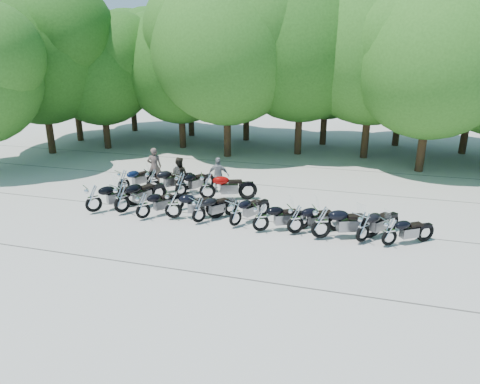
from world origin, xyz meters
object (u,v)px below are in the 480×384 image
(motorcycle_8, at_px, (321,222))
(motorcycle_13, at_px, (181,184))
(motorcycle_9, at_px, (363,226))
(rider_0, at_px, (154,166))
(motorcycle_6, at_px, (261,217))
(motorcycle_7, at_px, (296,219))
(motorcycle_10, at_px, (390,231))
(motorcycle_5, at_px, (235,212))
(motorcycle_0, at_px, (93,198))
(motorcycle_14, at_px, (207,185))
(rider_1, at_px, (179,175))
(rider_2, at_px, (219,175))
(motorcycle_4, at_px, (199,209))
(motorcycle_11, at_px, (123,180))
(motorcycle_3, at_px, (173,204))
(motorcycle_12, at_px, (153,181))
(motorcycle_1, at_px, (122,197))
(motorcycle_2, at_px, (143,205))

(motorcycle_8, height_order, motorcycle_13, motorcycle_8)
(motorcycle_9, relative_size, rider_0, 1.20)
(motorcycle_6, xyz_separation_m, motorcycle_7, (1.24, 0.15, 0.01))
(motorcycle_10, height_order, rider_0, rider_0)
(rider_0, bearing_deg, motorcycle_5, 118.68)
(motorcycle_0, xyz_separation_m, motorcycle_14, (3.89, 2.74, 0.03))
(rider_1, distance_m, rider_2, 1.80)
(motorcycle_4, relative_size, motorcycle_5, 0.99)
(motorcycle_11, bearing_deg, motorcycle_0, 122.58)
(motorcycle_8, xyz_separation_m, motorcycle_13, (-6.50, 2.85, -0.05))
(rider_0, xyz_separation_m, rider_1, (1.70, -0.91, -0.07))
(motorcycle_0, relative_size, rider_2, 1.42)
(motorcycle_5, xyz_separation_m, rider_1, (-3.60, 3.10, 0.26))
(motorcycle_4, height_order, motorcycle_9, motorcycle_9)
(motorcycle_0, bearing_deg, motorcycle_8, -141.09)
(motorcycle_6, bearing_deg, motorcycle_3, 57.62)
(motorcycle_11, relative_size, rider_2, 1.29)
(motorcycle_3, relative_size, rider_1, 1.33)
(motorcycle_12, distance_m, rider_0, 1.60)
(motorcycle_9, bearing_deg, motorcycle_12, 21.33)
(motorcycle_0, height_order, motorcycle_6, motorcycle_0)
(rider_0, bearing_deg, rider_2, 150.84)
(motorcycle_5, bearing_deg, motorcycle_7, -152.70)
(motorcycle_6, height_order, motorcycle_7, motorcycle_7)
(motorcycle_0, bearing_deg, rider_0, -59.05)
(motorcycle_4, distance_m, motorcycle_9, 6.02)
(motorcycle_7, relative_size, motorcycle_11, 1.03)
(motorcycle_6, bearing_deg, motorcycle_0, 62.05)
(motorcycle_9, relative_size, motorcycle_11, 1.04)
(motorcycle_10, bearing_deg, motorcycle_7, 54.32)
(motorcycle_10, relative_size, rider_2, 1.21)
(motorcycle_11, height_order, rider_2, rider_2)
(motorcycle_8, bearing_deg, motorcycle_10, -110.55)
(motorcycle_12, distance_m, motorcycle_13, 1.37)
(motorcycle_0, xyz_separation_m, motorcycle_12, (1.23, 2.77, 0.01))
(motorcycle_3, relative_size, motorcycle_7, 1.03)
(motorcycle_10, xyz_separation_m, rider_0, (-10.75, 4.23, 0.36))
(motorcycle_9, height_order, rider_0, rider_0)
(motorcycle_4, distance_m, rider_0, 5.63)
(motorcycle_0, distance_m, rider_1, 4.05)
(motorcycle_3, height_order, motorcycle_12, motorcycle_12)
(motorcycle_12, xyz_separation_m, rider_2, (2.78, 1.16, 0.16))
(rider_0, distance_m, rider_1, 1.93)
(motorcycle_1, xyz_separation_m, motorcycle_4, (3.34, -0.10, -0.12))
(motorcycle_7, distance_m, motorcycle_14, 5.03)
(motorcycle_5, distance_m, motorcycle_12, 5.34)
(rider_0, distance_m, rider_2, 3.40)
(motorcycle_13, bearing_deg, motorcycle_4, 153.51)
(motorcycle_4, relative_size, motorcycle_8, 0.86)
(motorcycle_2, bearing_deg, motorcycle_6, -145.06)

